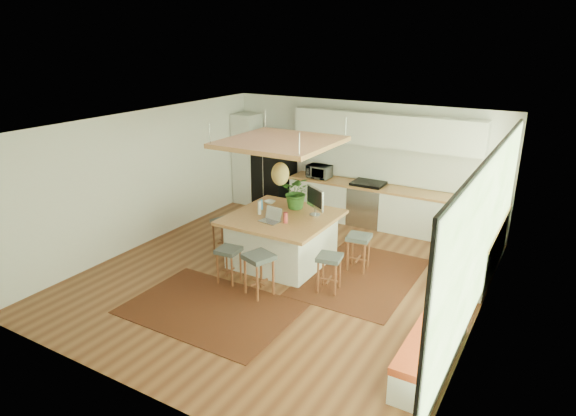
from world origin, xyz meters
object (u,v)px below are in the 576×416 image
Objects in this scene: island_plant at (297,195)px; laptop at (269,216)px; fridge at (274,170)px; island at (282,239)px; stool_right_front at (329,272)px; stool_left_side at (224,234)px; monitor at (315,202)px; stool_near_left at (229,263)px; microwave at (319,170)px; stool_right_back at (358,252)px; stool_near_right at (259,275)px.

laptop is at bearing -93.80° from island_plant.
fridge reaches higher than laptop.
island reaches higher than stool_right_front.
stool_right_front is 1.84m from island_plant.
stool_left_side is (-2.50, 0.43, 0.00)m from stool_right_front.
island is 2.81× the size of island_plant.
monitor is at bearing 61.65° from laptop.
laptop is (0.35, 0.77, 0.70)m from stool_near_left.
stool_right_front is 3.81m from microwave.
stool_left_side is 1.01× the size of island_plant.
stool_left_side is 2.98m from microwave.
fridge is 3.44× the size of microwave.
microwave is at bearing 130.97° from stool_right_back.
fridge is at bearing 133.55° from stool_right_front.
stool_near_left is 1.73m from stool_right_front.
stool_near_left is at bearing -58.61° from fridge.
fridge is at bearing 130.78° from island_plant.
stool_right_back is 1.26× the size of microwave.
laptop is 3.10m from microwave.
stool_near_right is at bearing -75.95° from island.
laptop is at bearing -92.86° from monitor.
island is 2.79× the size of stool_left_side.
stool_right_front is at bearing 19.42° from stool_near_left.
monitor is (0.88, 1.50, 0.83)m from stool_near_left.
island is at bearing -163.09° from stool_right_back.
stool_right_back is at bearing -25.05° from fridge.
fridge is at bearing 144.65° from stool_right_back.
stool_right_front is (0.94, 0.69, 0.00)m from stool_near_right.
fridge is at bearing 128.63° from laptop.
stool_left_side reaches higher than stool_right_front.
stool_right_front is 1.45m from monitor.
stool_near_right is (2.18, -3.97, -0.57)m from fridge.
stool_right_front is at bearing -36.15° from fridge.
fridge is 3.35m from monitor.
fridge is 2.81× the size of island_plant.
microwave is (-0.22, 3.82, 0.75)m from stool_near_left.
island is (1.87, -2.70, -0.46)m from fridge.
island is at bearing -75.66° from microwave.
laptop is 0.90m from island_plant.
fridge reaches higher than stool_near_right.
stool_near_right is 1.07× the size of stool_right_back.
microwave is at bearing 76.92° from stool_left_side.
laptop is at bearing -77.80° from microwave.
microwave reaches higher than stool_right_front.
stool_near_left is 2.34m from stool_right_back.
island is 1.22m from stool_near_left.
microwave is (-0.60, 2.66, 0.64)m from island.
fridge reaches higher than island_plant.
fridge reaches higher than stool_left_side.
monitor reaches higher than microwave.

